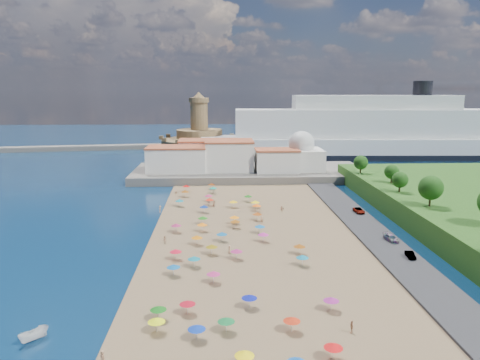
{
  "coord_description": "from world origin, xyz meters",
  "views": [
    {
      "loc": [
        -2.26,
        -107.62,
        33.94
      ],
      "look_at": [
        4.0,
        25.0,
        8.0
      ],
      "focal_mm": 35.0,
      "sensor_mm": 36.0,
      "label": 1
    }
  ],
  "objects": [
    {
      "name": "ground",
      "position": [
        0.0,
        0.0,
        0.0
      ],
      "size": [
        700.0,
        700.0,
        0.0
      ],
      "primitive_type": "plane",
      "color": "#071938",
      "rests_on": "ground"
    },
    {
      "name": "terrace",
      "position": [
        10.0,
        73.0,
        1.5
      ],
      "size": [
        90.0,
        36.0,
        3.0
      ],
      "primitive_type": "cube",
      "color": "#59544C",
      "rests_on": "ground"
    },
    {
      "name": "jetty",
      "position": [
        -12.0,
        108.0,
        1.2
      ],
      "size": [
        18.0,
        70.0,
        2.4
      ],
      "primitive_type": "cube",
      "color": "#59544C",
      "rests_on": "ground"
    },
    {
      "name": "breakwater",
      "position": [
        -110.0,
        153.0,
        1.3
      ],
      "size": [
        199.03,
        34.77,
        2.6
      ],
      "primitive_type": "cube",
      "rotation": [
        0.0,
        0.0,
        0.14
      ],
      "color": "#59544C",
      "rests_on": "ground"
    },
    {
      "name": "waterfront_buildings",
      "position": [
        -3.05,
        73.64,
        7.88
      ],
      "size": [
        57.0,
        29.0,
        11.0
      ],
      "color": "silver",
      "rests_on": "terrace"
    },
    {
      "name": "domed_building",
      "position": [
        30.0,
        71.0,
        8.97
      ],
      "size": [
        16.0,
        16.0,
        15.0
      ],
      "color": "silver",
      "rests_on": "terrace"
    },
    {
      "name": "fortress",
      "position": [
        -12.0,
        138.0,
        6.68
      ],
      "size": [
        40.0,
        40.0,
        32.4
      ],
      "color": "olive",
      "rests_on": "ground"
    },
    {
      "name": "cruise_ship",
      "position": [
        75.17,
        121.37,
        11.18
      ],
      "size": [
        173.43,
        32.77,
        37.73
      ],
      "color": "black",
      "rests_on": "ground"
    },
    {
      "name": "beach_parasols",
      "position": [
        -1.45,
        -12.79,
        2.15
      ],
      "size": [
        31.08,
        115.47,
        2.2
      ],
      "color": "gray",
      "rests_on": "beach"
    },
    {
      "name": "beachgoers",
      "position": [
        -3.1,
        0.92,
        1.13
      ],
      "size": [
        35.35,
        94.25,
        1.89
      ],
      "color": "tan",
      "rests_on": "beach"
    },
    {
      "name": "moored_boats",
      "position": [
        -26.04,
        -51.95,
        0.79
      ],
      "size": [
        7.91,
        14.86,
        1.68
      ],
      "color": "white",
      "rests_on": "ground"
    },
    {
      "name": "parked_cars",
      "position": [
        36.0,
        -1.23,
        1.36
      ],
      "size": [
        2.61,
        39.1,
        1.36
      ],
      "color": "gray",
      "rests_on": "promenade"
    },
    {
      "name": "hillside_trees",
      "position": [
        49.84,
        -11.2,
        10.15
      ],
      "size": [
        14.47,
        111.58,
        8.2
      ],
      "color": "#382314",
      "rests_on": "hillside"
    }
  ]
}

